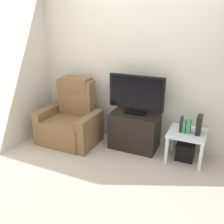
{
  "coord_description": "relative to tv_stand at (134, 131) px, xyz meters",
  "views": [
    {
      "loc": [
        1.19,
        -2.67,
        2.02
      ],
      "look_at": [
        -0.27,
        0.5,
        0.7
      ],
      "focal_mm": 39.89,
      "sensor_mm": 36.0,
      "label": 1
    }
  ],
  "objects": [
    {
      "name": "ground_plane",
      "position": [
        0.02,
        -0.84,
        -0.3
      ],
      "size": [
        6.4,
        6.4,
        0.0
      ],
      "primitive_type": "plane",
      "color": "#B2A899"
    },
    {
      "name": "wall_back",
      "position": [
        0.02,
        0.29,
        1.0
      ],
      "size": [
        6.4,
        0.06,
        2.6
      ],
      "primitive_type": "cube",
      "color": "beige",
      "rests_on": "ground"
    },
    {
      "name": "wall_side",
      "position": [
        -1.86,
        -0.84,
        1.0
      ],
      "size": [
        0.06,
        4.48,
        2.6
      ],
      "primitive_type": "cube",
      "color": "beige",
      "rests_on": "ground"
    },
    {
      "name": "tv_stand",
      "position": [
        0.0,
        0.0,
        0.0
      ],
      "size": [
        0.76,
        0.47,
        0.6
      ],
      "color": "black",
      "rests_on": "ground"
    },
    {
      "name": "television",
      "position": [
        0.0,
        0.02,
        0.62
      ],
      "size": [
        0.89,
        0.2,
        0.61
      ],
      "color": "black",
      "rests_on": "tv_stand"
    },
    {
      "name": "recliner_armchair",
      "position": [
        -1.08,
        -0.22,
        0.07
      ],
      "size": [
        0.98,
        0.78,
        1.08
      ],
      "rotation": [
        0.0,
        0.0,
        0.16
      ],
      "color": "brown",
      "rests_on": "ground"
    },
    {
      "name": "side_table",
      "position": [
        0.83,
        -0.02,
        0.08
      ],
      "size": [
        0.54,
        0.54,
        0.45
      ],
      "color": "silver",
      "rests_on": "ground"
    },
    {
      "name": "subwoofer_box",
      "position": [
        0.83,
        -0.02,
        -0.17
      ],
      "size": [
        0.26,
        0.26,
        0.26
      ],
      "primitive_type": "cube",
      "color": "black",
      "rests_on": "ground"
    },
    {
      "name": "book_leftmost",
      "position": [
        0.73,
        -0.04,
        0.26
      ],
      "size": [
        0.04,
        0.12,
        0.23
      ],
      "primitive_type": "cube",
      "color": "#262626",
      "rests_on": "side_table"
    },
    {
      "name": "book_middle",
      "position": [
        0.78,
        -0.04,
        0.24
      ],
      "size": [
        0.04,
        0.13,
        0.18
      ],
      "primitive_type": "cube",
      "color": "#388C4C",
      "rests_on": "side_table"
    },
    {
      "name": "book_rightmost",
      "position": [
        0.84,
        -0.04,
        0.25
      ],
      "size": [
        0.05,
        0.13,
        0.2
      ],
      "primitive_type": "cube",
      "color": "#388C4C",
      "rests_on": "side_table"
    },
    {
      "name": "game_console",
      "position": [
        0.98,
        -0.01,
        0.29
      ],
      "size": [
        0.07,
        0.2,
        0.27
      ],
      "primitive_type": "cube",
      "color": "black",
      "rests_on": "side_table"
    }
  ]
}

